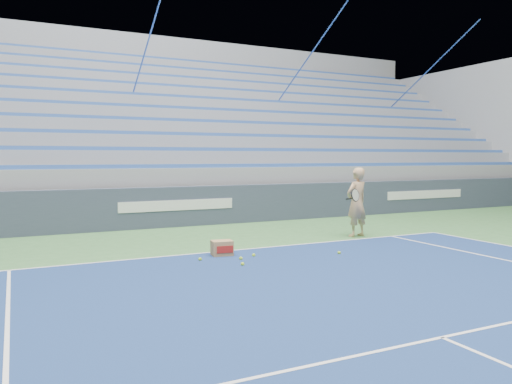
% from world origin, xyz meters
% --- Properties ---
extents(sponsor_barrier, '(30.00, 0.32, 1.10)m').
position_xyz_m(sponsor_barrier, '(0.00, 15.88, 0.55)').
color(sponsor_barrier, '#363E53').
rests_on(sponsor_barrier, ground).
extents(bleachers, '(31.00, 9.15, 7.30)m').
position_xyz_m(bleachers, '(0.00, 21.60, 2.36)').
color(bleachers, gray).
rests_on(bleachers, ground).
extents(tennis_player, '(0.94, 0.87, 1.66)m').
position_xyz_m(tennis_player, '(3.38, 12.29, 0.83)').
color(tennis_player, tan).
rests_on(tennis_player, ground).
extents(ball_box, '(0.44, 0.36, 0.30)m').
position_xyz_m(ball_box, '(-0.41, 11.52, 0.15)').
color(ball_box, '#A07B4D').
rests_on(ball_box, ground).
extents(tennis_ball_0, '(0.07, 0.07, 0.07)m').
position_xyz_m(tennis_ball_0, '(-0.26, 10.98, 0.03)').
color(tennis_ball_0, '#ABDB2C').
rests_on(tennis_ball_0, ground).
extents(tennis_ball_1, '(0.07, 0.07, 0.07)m').
position_xyz_m(tennis_ball_1, '(0.09, 11.15, 0.03)').
color(tennis_ball_1, '#ABDB2C').
rests_on(tennis_ball_1, ground).
extents(tennis_ball_2, '(0.07, 0.07, 0.07)m').
position_xyz_m(tennis_ball_2, '(-0.96, 11.24, 0.03)').
color(tennis_ball_2, '#ABDB2C').
rests_on(tennis_ball_2, ground).
extents(tennis_ball_3, '(0.07, 0.07, 0.07)m').
position_xyz_m(tennis_ball_3, '(1.71, 10.64, 0.03)').
color(tennis_ball_3, '#ABDB2C').
rests_on(tennis_ball_3, ground).
extents(tennis_ball_4, '(0.07, 0.07, 0.07)m').
position_xyz_m(tennis_ball_4, '(-0.43, 10.52, 0.03)').
color(tennis_ball_4, '#ABDB2C').
rests_on(tennis_ball_4, ground).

